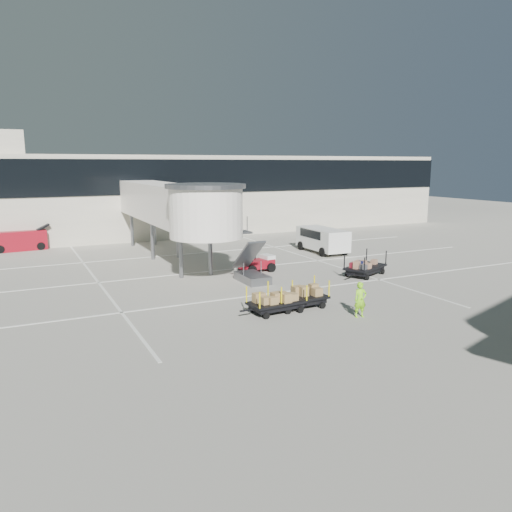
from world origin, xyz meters
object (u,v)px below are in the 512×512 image
at_px(box_cart_near, 298,298).
at_px(ground_worker, 360,300).
at_px(baggage_tug, 258,263).
at_px(suitcase_cart, 364,268).
at_px(minivan, 321,238).
at_px(box_cart_far, 277,302).
at_px(belt_loader, 19,240).

bearing_deg(box_cart_near, ground_worker, -55.18).
bearing_deg(ground_worker, baggage_tug, 100.39).
distance_m(suitcase_cart, minivan, 9.10).
xyz_separation_m(suitcase_cart, box_cart_far, (-8.98, -4.63, -0.02)).
relative_size(baggage_tug, box_cart_far, 0.70).
relative_size(box_cart_near, box_cart_far, 1.03).
bearing_deg(box_cart_near, box_cart_far, -173.90).
bearing_deg(belt_loader, box_cart_far, -73.03).
xyz_separation_m(box_cart_far, ground_worker, (3.17, -2.40, 0.33)).
bearing_deg(minivan, belt_loader, 153.58).
xyz_separation_m(box_cart_near, ground_worker, (1.90, -2.58, 0.30)).
xyz_separation_m(baggage_tug, minivan, (8.09, 4.46, 0.63)).
relative_size(box_cart_near, minivan, 0.69).
bearing_deg(box_cart_far, ground_worker, -41.19).
relative_size(baggage_tug, suitcase_cart, 0.63).
height_order(baggage_tug, box_cart_far, baggage_tug).
relative_size(box_cart_far, minivan, 0.66).
bearing_deg(box_cart_far, baggage_tug, 65.38).
xyz_separation_m(ground_worker, minivan, (8.27, 15.77, 0.32)).
relative_size(baggage_tug, box_cart_near, 0.68).
distance_m(box_cart_near, minivan, 16.67).
height_order(baggage_tug, box_cart_near, baggage_tug).
bearing_deg(ground_worker, box_cart_near, 137.71).
bearing_deg(minivan, baggage_tug, -149.37).
relative_size(baggage_tug, ground_worker, 1.43).
xyz_separation_m(box_cart_near, belt_loader, (-12.19, 25.18, 0.28)).
height_order(baggage_tug, suitcase_cart, baggage_tug).
xyz_separation_m(box_cart_far, minivan, (11.44, 13.37, 0.65)).
bearing_deg(belt_loader, ground_worker, -69.41).
bearing_deg(belt_loader, minivan, -34.52).
relative_size(baggage_tug, belt_loader, 0.52).
distance_m(box_cart_near, belt_loader, 27.98).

